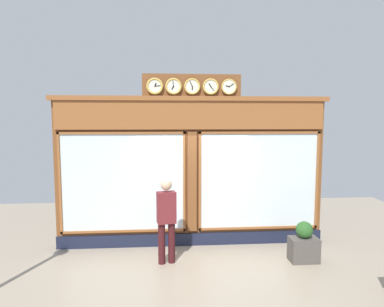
% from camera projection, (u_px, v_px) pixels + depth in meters
% --- Properties ---
extents(shop_facade, '(6.12, 0.42, 3.84)m').
position_uv_depth(shop_facade, '(192.00, 170.00, 7.52)').
color(shop_facade, brown).
rests_on(shop_facade, ground_plane).
extents(pedestrian, '(0.40, 0.29, 1.69)m').
position_uv_depth(pedestrian, '(166.00, 217.00, 6.52)').
color(pedestrian, '#3A1316').
rests_on(pedestrian, ground_plane).
extents(planter_box, '(0.56, 0.36, 0.48)m').
position_uv_depth(planter_box, '(304.00, 250.00, 6.66)').
color(planter_box, '#4C4742').
rests_on(planter_box, ground_plane).
extents(planter_shrub, '(0.34, 0.34, 0.34)m').
position_uv_depth(planter_shrub, '(304.00, 230.00, 6.62)').
color(planter_shrub, '#285623').
rests_on(planter_shrub, planter_box).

